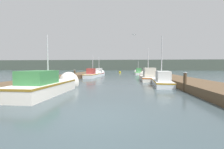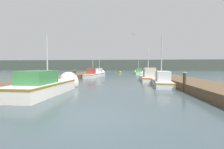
{
  "view_description": "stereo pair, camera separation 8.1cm",
  "coord_description": "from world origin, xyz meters",
  "px_view_note": "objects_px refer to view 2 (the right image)",
  "views": [
    {
      "loc": [
        1.06,
        -4.64,
        1.64
      ],
      "look_at": [
        -0.53,
        13.2,
        0.68
      ],
      "focal_mm": 24.0,
      "sensor_mm": 36.0,
      "label": 1
    },
    {
      "loc": [
        1.14,
        -4.63,
        1.64
      ],
      "look_at": [
        -0.53,
        13.2,
        0.68
      ],
      "focal_mm": 24.0,
      "sensor_mm": 36.0,
      "label": 2
    }
  ],
  "objects_px": {
    "fishing_boat_1": "(161,80)",
    "channel_buoy": "(120,72)",
    "fishing_boat_0": "(50,85)",
    "mooring_piling_2": "(148,73)",
    "seagull_lead": "(134,35)",
    "fishing_boat_3": "(93,75)",
    "fishing_boat_5": "(138,72)",
    "fishing_boat_2": "(148,76)",
    "mooring_piling_1": "(75,75)",
    "fishing_boat_4": "(99,73)",
    "mooring_piling_0": "(185,82)"
  },
  "relations": [
    {
      "from": "mooring_piling_0",
      "to": "seagull_lead",
      "type": "height_order",
      "value": "seagull_lead"
    },
    {
      "from": "mooring_piling_1",
      "to": "fishing_boat_2",
      "type": "bearing_deg",
      "value": 6.49
    },
    {
      "from": "fishing_boat_3",
      "to": "mooring_piling_1",
      "type": "distance_m",
      "value": 5.15
    },
    {
      "from": "mooring_piling_2",
      "to": "fishing_boat_5",
      "type": "bearing_deg",
      "value": 101.9
    },
    {
      "from": "channel_buoy",
      "to": "fishing_boat_3",
      "type": "bearing_deg",
      "value": -102.72
    },
    {
      "from": "fishing_boat_3",
      "to": "mooring_piling_2",
      "type": "bearing_deg",
      "value": 30.03
    },
    {
      "from": "fishing_boat_5",
      "to": "mooring_piling_2",
      "type": "distance_m",
      "value": 5.72
    },
    {
      "from": "fishing_boat_3",
      "to": "mooring_piling_1",
      "type": "height_order",
      "value": "fishing_boat_3"
    },
    {
      "from": "fishing_boat_3",
      "to": "fishing_boat_4",
      "type": "bearing_deg",
      "value": 92.69
    },
    {
      "from": "fishing_boat_1",
      "to": "seagull_lead",
      "type": "bearing_deg",
      "value": 116.79
    },
    {
      "from": "fishing_boat_3",
      "to": "fishing_boat_0",
      "type": "bearing_deg",
      "value": -85.82
    },
    {
      "from": "channel_buoy",
      "to": "fishing_boat_1",
      "type": "bearing_deg",
      "value": -79.51
    },
    {
      "from": "fishing_boat_3",
      "to": "channel_buoy",
      "type": "height_order",
      "value": "fishing_boat_3"
    },
    {
      "from": "mooring_piling_1",
      "to": "fishing_boat_0",
      "type": "bearing_deg",
      "value": -80.74
    },
    {
      "from": "fishing_boat_3",
      "to": "channel_buoy",
      "type": "distance_m",
      "value": 15.96
    },
    {
      "from": "mooring_piling_1",
      "to": "seagull_lead",
      "type": "height_order",
      "value": "seagull_lead"
    },
    {
      "from": "channel_buoy",
      "to": "fishing_boat_2",
      "type": "bearing_deg",
      "value": -78.27
    },
    {
      "from": "fishing_boat_2",
      "to": "mooring_piling_2",
      "type": "distance_m",
      "value": 8.51
    },
    {
      "from": "fishing_boat_0",
      "to": "fishing_boat_2",
      "type": "distance_m",
      "value": 12.04
    },
    {
      "from": "mooring_piling_1",
      "to": "fishing_boat_5",
      "type": "bearing_deg",
      "value": 59.67
    },
    {
      "from": "mooring_piling_1",
      "to": "seagull_lead",
      "type": "distance_m",
      "value": 8.85
    },
    {
      "from": "fishing_boat_0",
      "to": "fishing_boat_3",
      "type": "xyz_separation_m",
      "value": [
        -0.2,
        13.53,
        -0.08
      ]
    },
    {
      "from": "fishing_boat_2",
      "to": "fishing_boat_5",
      "type": "xyz_separation_m",
      "value": [
        0.02,
        14.03,
        -0.05
      ]
    },
    {
      "from": "fishing_boat_0",
      "to": "fishing_boat_2",
      "type": "xyz_separation_m",
      "value": [
        7.38,
        9.52,
        -0.06
      ]
    },
    {
      "from": "fishing_boat_3",
      "to": "fishing_boat_5",
      "type": "height_order",
      "value": "fishing_boat_3"
    },
    {
      "from": "fishing_boat_0",
      "to": "seagull_lead",
      "type": "relative_size",
      "value": 11.23
    },
    {
      "from": "fishing_boat_1",
      "to": "fishing_boat_2",
      "type": "bearing_deg",
      "value": 101.2
    },
    {
      "from": "fishing_boat_4",
      "to": "fishing_boat_3",
      "type": "bearing_deg",
      "value": -91.76
    },
    {
      "from": "fishing_boat_4",
      "to": "seagull_lead",
      "type": "xyz_separation_m",
      "value": [
        5.87,
        -8.32,
        5.22
      ]
    },
    {
      "from": "fishing_boat_5",
      "to": "channel_buoy",
      "type": "height_order",
      "value": "fishing_boat_5"
    },
    {
      "from": "fishing_boat_1",
      "to": "mooring_piling_0",
      "type": "bearing_deg",
      "value": -71.41
    },
    {
      "from": "fishing_boat_1",
      "to": "fishing_boat_5",
      "type": "relative_size",
      "value": 0.95
    },
    {
      "from": "mooring_piling_1",
      "to": "channel_buoy",
      "type": "xyz_separation_m",
      "value": [
        4.7,
        20.58,
        -0.47
      ]
    },
    {
      "from": "fishing_boat_5",
      "to": "fishing_boat_1",
      "type": "bearing_deg",
      "value": -88.83
    },
    {
      "from": "fishing_boat_3",
      "to": "fishing_boat_2",
      "type": "bearing_deg",
      "value": -24.55
    },
    {
      "from": "fishing_boat_5",
      "to": "mooring_piling_1",
      "type": "relative_size",
      "value": 4.84
    },
    {
      "from": "fishing_boat_0",
      "to": "mooring_piling_2",
      "type": "distance_m",
      "value": 19.89
    },
    {
      "from": "mooring_piling_1",
      "to": "fishing_boat_4",
      "type": "bearing_deg",
      "value": 82.89
    },
    {
      "from": "fishing_boat_1",
      "to": "channel_buoy",
      "type": "height_order",
      "value": "fishing_boat_1"
    },
    {
      "from": "fishing_boat_0",
      "to": "fishing_boat_3",
      "type": "height_order",
      "value": "fishing_boat_0"
    },
    {
      "from": "fishing_boat_3",
      "to": "mooring_piling_2",
      "type": "distance_m",
      "value": 9.83
    },
    {
      "from": "fishing_boat_0",
      "to": "fishing_boat_4",
      "type": "relative_size",
      "value": 1.1
    },
    {
      "from": "fishing_boat_4",
      "to": "seagull_lead",
      "type": "relative_size",
      "value": 10.23
    },
    {
      "from": "seagull_lead",
      "to": "fishing_boat_5",
      "type": "bearing_deg",
      "value": 55.74
    },
    {
      "from": "fishing_boat_0",
      "to": "fishing_boat_5",
      "type": "relative_size",
      "value": 1.01
    },
    {
      "from": "mooring_piling_0",
      "to": "mooring_piling_2",
      "type": "distance_m",
      "value": 16.66
    },
    {
      "from": "fishing_boat_0",
      "to": "fishing_boat_4",
      "type": "distance_m",
      "value": 18.48
    },
    {
      "from": "channel_buoy",
      "to": "seagull_lead",
      "type": "relative_size",
      "value": 1.97
    },
    {
      "from": "fishing_boat_4",
      "to": "channel_buoy",
      "type": "height_order",
      "value": "fishing_boat_4"
    },
    {
      "from": "fishing_boat_5",
      "to": "mooring_piling_1",
      "type": "xyz_separation_m",
      "value": [
        -8.79,
        -15.02,
        0.25
      ]
    }
  ]
}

